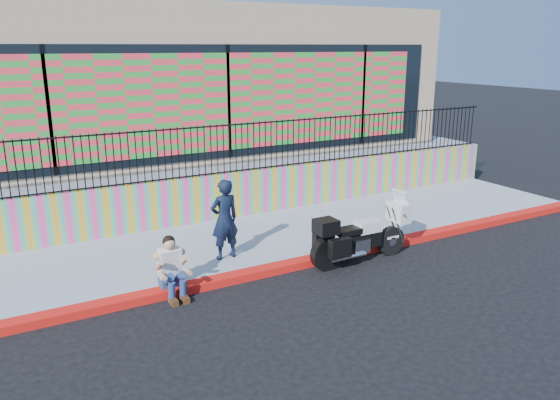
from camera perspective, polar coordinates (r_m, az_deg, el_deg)
ground at (r=11.06m, az=3.73°, el=-6.61°), size 90.00×90.00×0.00m
red_curb at (r=11.03m, az=3.73°, el=-6.25°), size 16.00×0.30×0.15m
sidewalk at (r=12.35m, az=-0.41°, el=-3.75°), size 16.00×3.00×0.15m
mural_wall at (r=13.53m, az=-3.67°, el=0.74°), size 16.00×0.20×1.10m
metal_fence at (r=13.28m, az=-3.76°, el=5.53°), size 15.80×0.04×1.20m
elevated_platform at (r=18.17m, az=-10.64°, el=4.15°), size 16.00×10.00×1.25m
storefront_building at (r=17.63m, az=-10.85°, el=12.41°), size 14.00×8.06×4.00m
police_motorcycle at (r=11.00m, az=8.24°, el=-3.66°), size 2.20×0.73×1.37m
police_officer at (r=10.69m, az=-5.82°, el=-2.02°), size 0.62×0.43×1.61m
seated_man at (r=9.63m, az=-11.12°, el=-7.50°), size 0.54×0.71×1.06m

